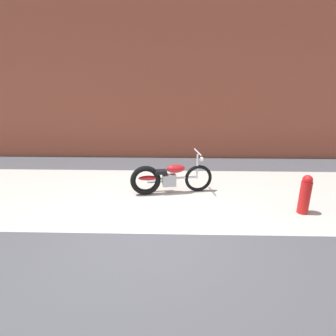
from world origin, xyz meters
The scene contains 5 objects.
ground_plane centered at (0.00, 0.00, 0.00)m, with size 80.00×80.00×0.00m, color #47474C.
sidewalk_slab centered at (0.00, 1.75, 0.00)m, with size 36.00×3.50×0.01m, color #B2ADA3.
brick_building_wall centered at (0.00, 5.20, 3.13)m, with size 36.00×0.50×6.25m, color brown.
motorcycle_red centered at (0.27, 1.84, 0.40)m, with size 1.99×0.65×1.03m.
fire_hydrant centered at (3.16, 0.90, 0.42)m, with size 0.22×0.22×0.84m.
Camera 1 is at (0.48, -4.29, 2.72)m, focal length 29.08 mm.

